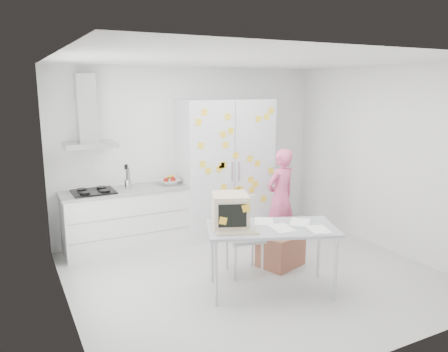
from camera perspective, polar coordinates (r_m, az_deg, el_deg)
name	(u,v)px	position (r m, az deg, el deg)	size (l,w,h in m)	color
floor	(254,276)	(5.81, 3.93, -12.90)	(4.50, 4.00, 0.02)	silver
walls	(228,164)	(6.01, 0.56, 1.56)	(4.52, 4.01, 2.70)	white
ceiling	(257,60)	(5.30, 4.35, 14.85)	(4.50, 4.00, 0.02)	white
counter_run	(126,218)	(6.69, -12.63, -5.42)	(1.84, 0.63, 1.28)	white
range_hood	(87,119)	(6.46, -17.44, 7.18)	(0.70, 0.48, 1.01)	silver
tall_cabinet	(225,168)	(7.09, 0.16, 1.06)	(1.50, 0.68, 2.20)	silver
person	(281,197)	(6.71, 7.40, -2.74)	(0.54, 0.36, 1.49)	#E4588A
desk	(246,218)	(5.09, 2.84, -5.56)	(1.65, 1.24, 1.18)	#ADB3B8
chair	(242,230)	(5.74, 2.42, -7.04)	(0.52, 0.52, 0.99)	#BDBCBA
cardboard_box	(281,249)	(6.06, 7.41, -9.46)	(0.66, 0.59, 0.49)	#9A5B42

